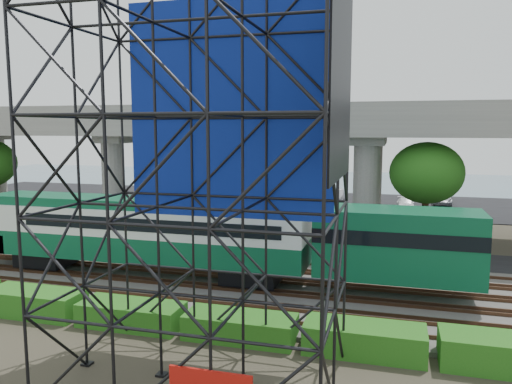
% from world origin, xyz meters
% --- Properties ---
extents(ground, '(140.00, 140.00, 0.00)m').
position_xyz_m(ground, '(0.00, 0.00, 0.00)').
color(ground, '#474233').
rests_on(ground, ground).
extents(ballast_bed, '(90.00, 12.00, 0.20)m').
position_xyz_m(ballast_bed, '(0.00, 2.00, 0.10)').
color(ballast_bed, slate).
rests_on(ballast_bed, ground).
extents(service_road, '(90.00, 5.00, 0.08)m').
position_xyz_m(service_road, '(0.00, 10.50, 0.04)').
color(service_road, black).
rests_on(service_road, ground).
extents(parking_lot, '(90.00, 18.00, 0.08)m').
position_xyz_m(parking_lot, '(0.00, 34.00, 0.04)').
color(parking_lot, black).
rests_on(parking_lot, ground).
extents(harbor_water, '(140.00, 40.00, 0.03)m').
position_xyz_m(harbor_water, '(0.00, 56.00, 0.01)').
color(harbor_water, slate).
rests_on(harbor_water, ground).
extents(rail_tracks, '(90.00, 9.52, 0.16)m').
position_xyz_m(rail_tracks, '(0.00, 2.00, 0.28)').
color(rail_tracks, '#472D1E').
rests_on(rail_tracks, ballast_bed).
extents(commuter_train, '(29.30, 3.06, 4.30)m').
position_xyz_m(commuter_train, '(0.26, 2.00, 2.88)').
color(commuter_train, black).
rests_on(commuter_train, rail_tracks).
extents(overpass, '(80.00, 12.00, 12.40)m').
position_xyz_m(overpass, '(-0.15, 16.00, 8.21)').
color(overpass, '#9E9B93').
rests_on(overpass, ground).
extents(scaffold_tower, '(9.36, 6.36, 15.00)m').
position_xyz_m(scaffold_tower, '(5.78, -7.98, 7.47)').
color(scaffold_tower, black).
rests_on(scaffold_tower, ground).
extents(hedge_strip, '(34.60, 1.80, 1.20)m').
position_xyz_m(hedge_strip, '(1.01, -4.30, 0.56)').
color(hedge_strip, '#1D6116').
rests_on(hedge_strip, ground).
extents(trees, '(40.94, 16.94, 7.69)m').
position_xyz_m(trees, '(-4.67, 16.17, 5.57)').
color(trees, '#382314').
rests_on(trees, ground).
extents(suv, '(5.92, 3.49, 1.54)m').
position_xyz_m(suv, '(-17.95, 10.58, 0.85)').
color(suv, black).
rests_on(suv, service_road).
extents(parked_cars, '(35.85, 9.62, 1.28)m').
position_xyz_m(parked_cars, '(0.84, 33.53, 0.69)').
color(parked_cars, silver).
rests_on(parked_cars, parking_lot).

